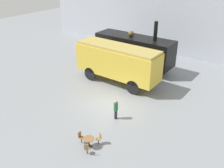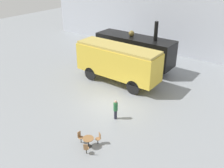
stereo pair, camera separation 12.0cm
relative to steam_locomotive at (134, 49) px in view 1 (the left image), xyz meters
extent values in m
plane|color=gray|center=(2.76, -8.58, -2.28)|extent=(80.00, 80.00, 0.00)
cube|color=#B2B7C1|center=(2.76, 7.08, 2.22)|extent=(44.00, 0.15, 9.00)
cube|color=black|center=(-0.01, 0.00, 0.00)|extent=(9.19, 2.68, 2.85)
cylinder|color=black|center=(2.52, 0.00, 2.44)|extent=(0.40, 0.40, 2.03)
sphere|color=brown|center=(-0.47, 0.00, 1.73)|extent=(0.64, 0.64, 0.64)
cylinder|color=black|center=(2.75, -1.28, -1.62)|extent=(1.32, 0.12, 1.32)
cylinder|color=black|center=(2.75, 1.28, -1.62)|extent=(1.32, 0.12, 1.32)
cylinder|color=black|center=(-2.77, -1.28, -1.62)|extent=(1.32, 0.12, 1.32)
cylinder|color=black|center=(-2.77, 1.28, -1.62)|extent=(1.32, 0.12, 1.32)
cube|color=gold|center=(0.75, -4.37, 0.01)|extent=(8.76, 2.58, 2.78)
cube|color=tan|center=(0.75, -4.37, 1.52)|extent=(8.59, 2.37, 0.24)
cylinder|color=black|center=(3.38, -5.59, -1.58)|extent=(1.39, 0.12, 1.39)
cylinder|color=black|center=(3.38, -3.14, -1.58)|extent=(1.39, 0.12, 1.39)
cylinder|color=black|center=(-1.88, -5.59, -1.58)|extent=(1.39, 0.12, 1.39)
cylinder|color=black|center=(-1.88, -3.14, -1.58)|extent=(1.39, 0.12, 1.39)
cylinder|color=black|center=(4.93, -13.61, -2.27)|extent=(0.44, 0.44, 0.02)
cylinder|color=black|center=(4.93, -13.61, -1.93)|extent=(0.08, 0.08, 0.65)
cylinder|color=olive|center=(4.93, -13.61, -1.59)|extent=(0.76, 0.76, 0.03)
cylinder|color=black|center=(5.27, -14.20, -2.07)|extent=(0.06, 0.06, 0.42)
cylinder|color=olive|center=(5.27, -14.20, -1.84)|extent=(0.36, 0.36, 0.03)
cube|color=olive|center=(5.35, -14.33, -1.62)|extent=(0.27, 0.18, 0.42)
cylinder|color=black|center=(5.26, -13.02, -2.07)|extent=(0.06, 0.06, 0.42)
cylinder|color=olive|center=(5.26, -13.02, -1.84)|extent=(0.36, 0.36, 0.03)
cube|color=olive|center=(5.34, -12.89, -1.62)|extent=(0.27, 0.18, 0.42)
cylinder|color=black|center=(4.24, -13.61, -2.07)|extent=(0.06, 0.06, 0.42)
cylinder|color=olive|center=(4.24, -13.61, -1.84)|extent=(0.36, 0.36, 0.03)
cube|color=olive|center=(4.09, -13.61, -1.62)|extent=(0.04, 0.29, 0.42)
cylinder|color=#262633|center=(4.45, -9.81, -1.89)|extent=(0.24, 0.24, 0.77)
cylinder|color=#266638|center=(4.45, -9.81, -1.17)|extent=(0.34, 0.34, 0.68)
sphere|color=tan|center=(4.45, -9.81, -0.71)|extent=(0.22, 0.22, 0.22)
camera|label=1|loc=(14.03, -23.39, 9.15)|focal=40.00mm
camera|label=2|loc=(14.12, -23.32, 9.15)|focal=40.00mm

